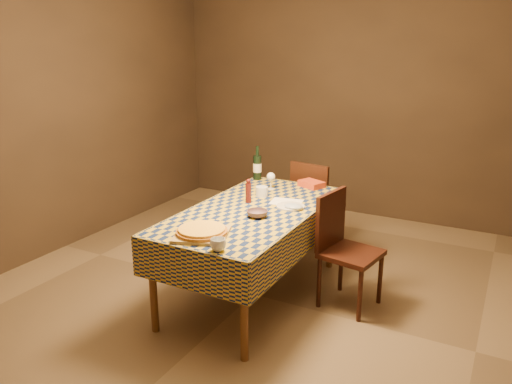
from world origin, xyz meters
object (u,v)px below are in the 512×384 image
cutting_board (202,234)px  pizza (202,231)px  wine_bottle (257,167)px  chair_far (314,201)px  chair_right (342,243)px  dining_table (253,218)px  bowl (257,214)px  white_plate (291,206)px

cutting_board → pizza: size_ratio=0.79×
wine_bottle → pizza: bearing=-76.6°
pizza → wine_bottle: bearing=103.4°
chair_far → pizza: bearing=-93.7°
pizza → chair_right: (0.73, 0.91, -0.29)m
cutting_board → pizza: (0.00, -0.00, 0.03)m
cutting_board → chair_far: chair_far is taller
dining_table → bowl: bowl is taller
dining_table → chair_far: bearing=86.0°
cutting_board → chair_right: bearing=51.6°
bowl → chair_right: bearing=33.9°
white_plate → cutting_board: bearing=-108.3°
dining_table → white_plate: (0.25, 0.18, 0.08)m
chair_right → wine_bottle: bearing=151.4°
cutting_board → pizza: pizza is taller
pizza → chair_right: size_ratio=0.48×
wine_bottle → chair_far: size_ratio=0.36×
wine_bottle → white_plate: wine_bottle is taller
white_plate → chair_far: (-0.17, 0.97, -0.25)m
bowl → wine_bottle: wine_bottle is taller
dining_table → wine_bottle: wine_bottle is taller
white_plate → chair_right: 0.51m
wine_bottle → chair_far: wine_bottle is taller
cutting_board → wine_bottle: bearing=103.4°
white_plate → chair_far: bearing=99.9°
bowl → dining_table: bearing=128.0°
cutting_board → chair_far: 1.86m
chair_right → dining_table: bearing=-161.4°
chair_far → chair_right: (0.61, -0.92, 0.00)m
cutting_board → chair_far: bearing=86.3°
dining_table → chair_right: (0.69, 0.23, -0.17)m
cutting_board → chair_right: (0.73, 0.91, -0.26)m
pizza → bowl: 0.55m
chair_right → chair_far: bearing=123.3°
wine_bottle → white_plate: 0.92m
dining_table → chair_far: chair_far is taller
chair_far → chair_right: same height
cutting_board → white_plate: cutting_board is taller
wine_bottle → white_plate: bearing=-44.7°
chair_far → white_plate: bearing=-80.1°
pizza → bowl: pizza is taller
pizza → dining_table: bearing=86.9°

